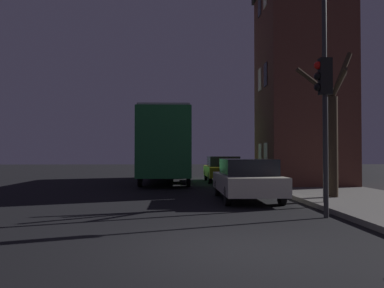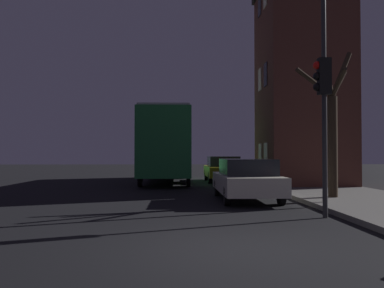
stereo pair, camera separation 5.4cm
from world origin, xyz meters
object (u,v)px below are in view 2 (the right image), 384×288
Objects in this scene: traffic_light at (323,102)px; car_near_lane at (246,179)px; bus at (166,141)px; bare_tree at (332,125)px; streetlamp at (315,55)px; car_mid_lane at (223,168)px.

traffic_light is 4.74m from car_near_lane.
bare_tree is at bearing -60.43° from bus.
car_mid_lane is at bearing 97.34° from streetlamp.
traffic_light is 0.82× the size of car_near_lane.
streetlamp reaches higher than traffic_light.
bus is (-4.19, 13.76, -0.54)m from traffic_light.
streetlamp is 1.41× the size of car_near_lane.
bus is at bearing 106.95° from traffic_light.
traffic_light reaches higher than car_mid_lane.
bare_tree reaches higher than bus.
car_near_lane is at bearing 170.81° from bare_tree.
car_mid_lane is at bearing 2.61° from bus.
car_near_lane is (-1.24, 4.06, -2.10)m from traffic_light.
bare_tree is 1.05× the size of car_mid_lane.
car_mid_lane is at bearing 88.40° from car_near_lane.
bare_tree reaches higher than car_near_lane.
bare_tree is (1.56, 3.61, -0.31)m from traffic_light.
car_near_lane is (-2.81, 0.45, -1.79)m from bare_tree.
streetlamp is at bearing -46.01° from car_near_lane.
traffic_light is 0.37× the size of bus.
bare_tree is at bearing 66.57° from traffic_light.
car_mid_lane is (0.27, 9.84, 0.03)m from car_near_lane.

